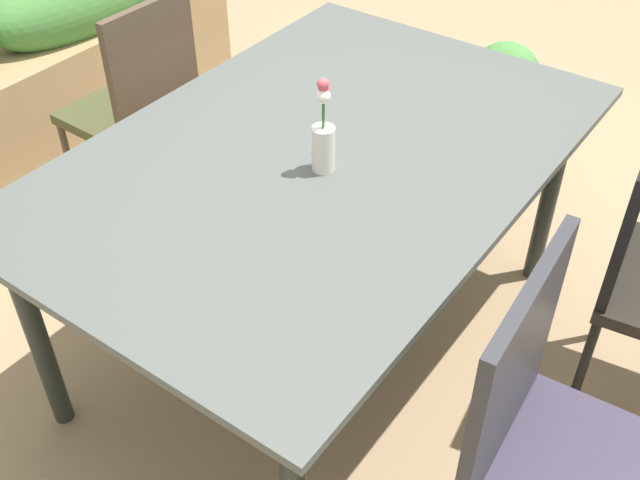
# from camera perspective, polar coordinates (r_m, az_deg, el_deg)

# --- Properties ---
(ground_plane) EXTENTS (12.00, 12.00, 0.00)m
(ground_plane) POSITION_cam_1_polar(r_m,az_deg,el_deg) (2.73, 1.31, -6.18)
(ground_plane) COLOR #9E7F5B
(dining_table) EXTENTS (1.71, 1.15, 0.77)m
(dining_table) POSITION_cam_1_polar(r_m,az_deg,el_deg) (2.20, 0.00, 5.35)
(dining_table) COLOR #4C514C
(dining_table) RESTS_ON ground
(chair_near_left) EXTENTS (0.52, 0.52, 1.00)m
(chair_near_left) POSITION_cam_1_polar(r_m,az_deg,el_deg) (1.78, 17.47, -14.86)
(chair_near_left) COLOR #352D40
(chair_near_left) RESTS_ON ground
(chair_far_side) EXTENTS (0.41, 0.41, 0.95)m
(chair_far_side) POSITION_cam_1_polar(r_m,az_deg,el_deg) (2.93, -13.32, 9.91)
(chair_far_side) COLOR #434426
(chair_far_side) RESTS_ON ground
(flower_vase) EXTENTS (0.06, 0.06, 0.28)m
(flower_vase) POSITION_cam_1_polar(r_m,az_deg,el_deg) (2.04, 0.25, 7.67)
(flower_vase) COLOR silver
(flower_vase) RESTS_ON dining_table
(planter_box) EXTENTS (2.42, 0.45, 0.78)m
(planter_box) POSITION_cam_1_polar(r_m,az_deg,el_deg) (3.66, -22.38, 10.98)
(planter_box) COLOR #9E7F56
(planter_box) RESTS_ON ground
(potted_plant) EXTENTS (0.31, 0.31, 0.53)m
(potted_plant) POSITION_cam_1_polar(r_m,az_deg,el_deg) (3.52, 13.29, 10.20)
(potted_plant) COLOR #9E6047
(potted_plant) RESTS_ON ground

